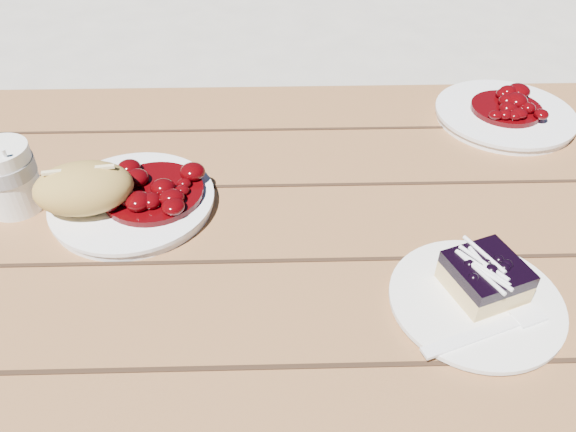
{
  "coord_description": "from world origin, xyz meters",
  "views": [
    {
      "loc": [
        0.21,
        -0.59,
        1.26
      ],
      "look_at": [
        0.22,
        -0.06,
        0.81
      ],
      "focal_mm": 35.0,
      "sensor_mm": 36.0,
      "label": 1
    }
  ],
  "objects_px": {
    "coffee_cup": "(8,178)",
    "picnic_table": "(146,301)",
    "second_plate": "(504,115)",
    "blueberry_cake": "(485,276)",
    "bread_roll": "(84,188)",
    "dessert_plate": "(475,302)",
    "main_plate": "(133,203)"
  },
  "relations": [
    {
      "from": "main_plate",
      "to": "second_plate",
      "type": "xyz_separation_m",
      "value": [
        0.61,
        0.23,
        0.0
      ]
    },
    {
      "from": "dessert_plate",
      "to": "blueberry_cake",
      "type": "xyz_separation_m",
      "value": [
        0.01,
        0.02,
        0.03
      ]
    },
    {
      "from": "bread_roll",
      "to": "coffee_cup",
      "type": "relative_size",
      "value": 1.36
    },
    {
      "from": "coffee_cup",
      "to": "main_plate",
      "type": "bearing_deg",
      "value": -2.96
    },
    {
      "from": "picnic_table",
      "to": "blueberry_cake",
      "type": "distance_m",
      "value": 0.51
    },
    {
      "from": "bread_roll",
      "to": "dessert_plate",
      "type": "bearing_deg",
      "value": -19.57
    },
    {
      "from": "picnic_table",
      "to": "blueberry_cake",
      "type": "relative_size",
      "value": 19.59
    },
    {
      "from": "picnic_table",
      "to": "main_plate",
      "type": "distance_m",
      "value": 0.17
    },
    {
      "from": "dessert_plate",
      "to": "second_plate",
      "type": "xyz_separation_m",
      "value": [
        0.17,
        0.42,
        0.0
      ]
    },
    {
      "from": "coffee_cup",
      "to": "second_plate",
      "type": "height_order",
      "value": "coffee_cup"
    },
    {
      "from": "main_plate",
      "to": "coffee_cup",
      "type": "distance_m",
      "value": 0.17
    },
    {
      "from": "picnic_table",
      "to": "coffee_cup",
      "type": "relative_size",
      "value": 20.59
    },
    {
      "from": "dessert_plate",
      "to": "blueberry_cake",
      "type": "relative_size",
      "value": 1.92
    },
    {
      "from": "dessert_plate",
      "to": "blueberry_cake",
      "type": "bearing_deg",
      "value": 56.31
    },
    {
      "from": "picnic_table",
      "to": "dessert_plate",
      "type": "bearing_deg",
      "value": -19.91
    },
    {
      "from": "picnic_table",
      "to": "main_plate",
      "type": "bearing_deg",
      "value": 83.24
    },
    {
      "from": "second_plate",
      "to": "main_plate",
      "type": "bearing_deg",
      "value": -159.23
    },
    {
      "from": "picnic_table",
      "to": "bread_roll",
      "type": "xyz_separation_m",
      "value": [
        -0.05,
        0.02,
        0.21
      ]
    },
    {
      "from": "bread_roll",
      "to": "blueberry_cake",
      "type": "xyz_separation_m",
      "value": [
        0.5,
        -0.16,
        -0.02
      ]
    },
    {
      "from": "bread_roll",
      "to": "blueberry_cake",
      "type": "relative_size",
      "value": 1.29
    },
    {
      "from": "blueberry_cake",
      "to": "coffee_cup",
      "type": "relative_size",
      "value": 1.05
    },
    {
      "from": "coffee_cup",
      "to": "picnic_table",
      "type": "bearing_deg",
      "value": -15.11
    },
    {
      "from": "bread_roll",
      "to": "second_plate",
      "type": "xyz_separation_m",
      "value": [
        0.66,
        0.25,
        -0.04
      ]
    },
    {
      "from": "bread_roll",
      "to": "dessert_plate",
      "type": "relative_size",
      "value": 0.67
    },
    {
      "from": "bread_roll",
      "to": "coffee_cup",
      "type": "bearing_deg",
      "value": 165.56
    },
    {
      "from": "blueberry_cake",
      "to": "bread_roll",
      "type": "bearing_deg",
      "value": 141.67
    },
    {
      "from": "coffee_cup",
      "to": "dessert_plate",
      "type": "bearing_deg",
      "value": -18.64
    },
    {
      "from": "picnic_table",
      "to": "second_plate",
      "type": "distance_m",
      "value": 0.69
    },
    {
      "from": "coffee_cup",
      "to": "second_plate",
      "type": "xyz_separation_m",
      "value": [
        0.77,
        0.22,
        -0.04
      ]
    },
    {
      "from": "main_plate",
      "to": "dessert_plate",
      "type": "bearing_deg",
      "value": -24.06
    },
    {
      "from": "dessert_plate",
      "to": "second_plate",
      "type": "height_order",
      "value": "second_plate"
    },
    {
      "from": "picnic_table",
      "to": "dessert_plate",
      "type": "relative_size",
      "value": 10.22
    }
  ]
}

